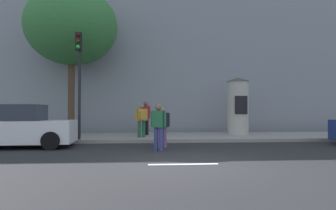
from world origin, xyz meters
name	(u,v)px	position (x,y,z in m)	size (l,w,h in m)	color
ground_plane	(183,164)	(0.00, 0.00, 0.00)	(80.00, 80.00, 0.00)	#232326
sidewalk_curb	(166,137)	(0.00, 7.00, 0.07)	(36.00, 4.00, 0.15)	gray
lane_markings	(183,164)	(0.00, 0.00, 0.00)	(25.80, 0.16, 0.01)	silver
building_backdrop	(161,48)	(0.00, 12.00, 5.41)	(36.00, 5.00, 10.81)	gray
traffic_light	(79,68)	(-3.75, 5.24, 3.14)	(0.24, 0.45, 4.46)	black
poster_column	(238,105)	(3.70, 7.44, 1.61)	(1.16, 1.16, 2.88)	#B2ADA3
street_tree	(72,27)	(-4.63, 7.65, 5.52)	(4.51, 4.51, 7.30)	#4C3826
pedestrian_in_light_jacket	(158,124)	(-0.53, 2.61, 0.91)	(0.52, 0.38, 1.58)	navy
pedestrian_in_red_top	(162,124)	(-0.36, 3.52, 0.87)	(0.60, 0.41, 1.49)	#724C84
pedestrian_with_backpack	(142,118)	(-1.14, 6.02, 1.03)	(0.56, 0.49, 1.49)	#1E5938
pedestrian_in_dark_shirt	(146,116)	(-0.96, 7.29, 1.11)	(0.44, 0.44, 1.65)	black
parked_car_silver	(14,127)	(-5.80, 3.83, 0.76)	(4.27, 2.02, 1.59)	silver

